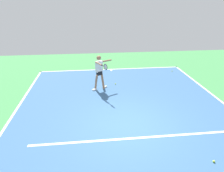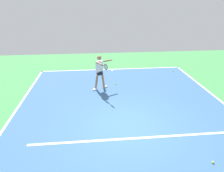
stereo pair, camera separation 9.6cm
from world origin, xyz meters
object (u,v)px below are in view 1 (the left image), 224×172
(tennis_player, at_px, (100,70))
(tennis_ball_near_service_line, at_px, (172,71))
(tennis_ball_centre_court, at_px, (214,161))
(tennis_ball_by_baseline, at_px, (115,84))

(tennis_player, xyz_separation_m, tennis_ball_near_service_line, (-4.81, -2.22, -1.01))
(tennis_ball_centre_court, xyz_separation_m, tennis_ball_by_baseline, (2.11, -5.99, 0.00))
(tennis_player, bearing_deg, tennis_ball_centre_court, 91.55)
(tennis_ball_near_service_line, bearing_deg, tennis_ball_by_baseline, 23.23)
(tennis_ball_centre_court, bearing_deg, tennis_ball_by_baseline, -70.56)
(tennis_ball_centre_court, relative_size, tennis_ball_by_baseline, 1.00)
(tennis_player, height_order, tennis_ball_by_baseline, tennis_player)
(tennis_player, distance_m, tennis_ball_by_baseline, 1.44)
(tennis_player, relative_size, tennis_ball_centre_court, 27.38)
(tennis_player, bearing_deg, tennis_ball_near_service_line, 177.53)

